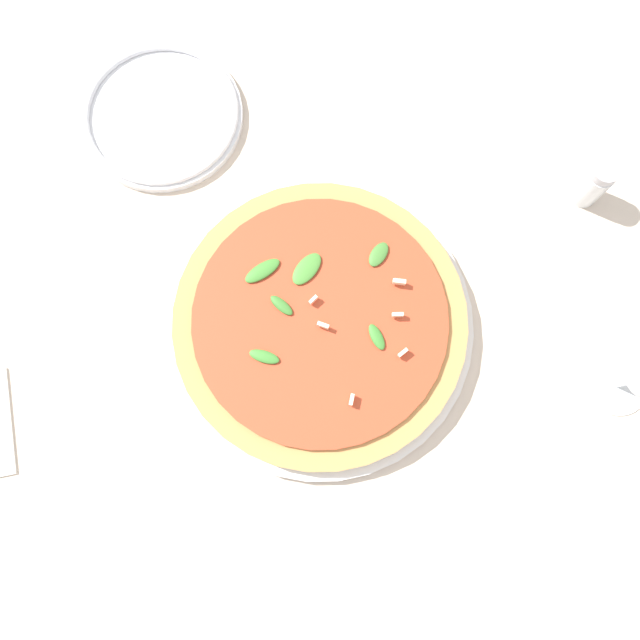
% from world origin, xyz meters
% --- Properties ---
extents(ground_plane, '(6.00, 6.00, 0.00)m').
position_xyz_m(ground_plane, '(0.00, 0.00, 0.00)').
color(ground_plane, beige).
extents(pizza_arugula_main, '(0.34, 0.34, 0.05)m').
position_xyz_m(pizza_arugula_main, '(0.04, -0.03, 0.02)').
color(pizza_arugula_main, white).
rests_on(pizza_arugula_main, ground_plane).
extents(side_plate_white, '(0.20, 0.20, 0.02)m').
position_xyz_m(side_plate_white, '(0.34, 0.07, 0.01)').
color(side_plate_white, white).
rests_on(side_plate_white, ground_plane).
extents(shaker_pepper, '(0.03, 0.03, 0.07)m').
position_xyz_m(shaker_pepper, '(0.09, -0.38, 0.03)').
color(shaker_pepper, silver).
rests_on(shaker_pepper, ground_plane).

